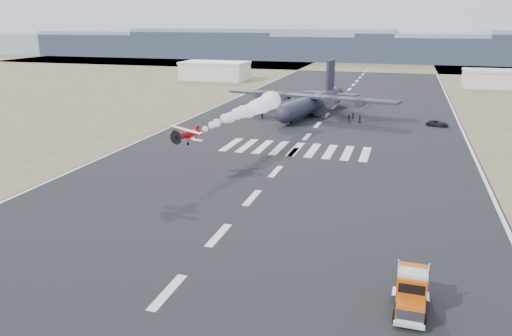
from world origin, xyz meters
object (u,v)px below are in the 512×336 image
at_px(transport_aircraft, 313,102).
at_px(crew_d, 349,118).
at_px(support_vehicle, 437,123).
at_px(crew_b, 277,115).
at_px(hangar_right, 496,79).
at_px(crew_e, 360,119).
at_px(crew_h, 292,116).
at_px(crew_c, 324,118).
at_px(aerobatic_biplane, 187,134).
at_px(crew_a, 283,113).
at_px(crew_g, 353,116).
at_px(crew_f, 262,115).
at_px(hangar_left, 215,70).
at_px(semi_truck, 411,290).

xyz_separation_m(transport_aircraft, crew_d, (9.45, -6.67, -2.21)).
distance_m(support_vehicle, crew_b, 35.01).
bearing_deg(hangar_right, crew_e, -117.13).
bearing_deg(crew_h, crew_e, -129.61).
bearing_deg(crew_d, hangar_right, 65.03).
xyz_separation_m(support_vehicle, crew_c, (-23.79, -2.68, 0.27)).
xyz_separation_m(aerobatic_biplane, crew_a, (1.32, 50.87, -5.89)).
bearing_deg(crew_g, crew_f, 148.34).
xyz_separation_m(support_vehicle, crew_f, (-38.14, -2.68, 0.26)).
height_order(crew_e, crew_h, crew_e).
bearing_deg(transport_aircraft, crew_e, -19.42).
relative_size(support_vehicle, crew_b, 2.72).
distance_m(hangar_left, support_vehicle, 101.90).
bearing_deg(semi_truck, crew_a, 111.95).
xyz_separation_m(transport_aircraft, crew_e, (11.78, -7.07, -2.23)).
bearing_deg(crew_d, crew_g, 83.57).
distance_m(hangar_left, transport_aircraft, 78.19).
distance_m(support_vehicle, crew_g, 18.18).
height_order(hangar_right, crew_b, hangar_right).
bearing_deg(hangar_left, transport_aircraft, -51.49).
bearing_deg(hangar_left, aerobatic_biplane, -70.53).
xyz_separation_m(crew_e, crew_h, (-14.90, -0.88, -0.08)).
xyz_separation_m(transport_aircraft, support_vehicle, (28.03, -5.83, -2.46)).
bearing_deg(semi_truck, aerobatic_biplane, 141.70).
distance_m(crew_a, crew_h, 4.22).
relative_size(crew_b, crew_g, 1.03).
distance_m(crew_c, crew_d, 5.52).
bearing_deg(crew_e, support_vehicle, -62.80).
height_order(semi_truck, transport_aircraft, transport_aircraft).
distance_m(hangar_right, crew_g, 80.15).
relative_size(crew_c, crew_f, 1.02).
distance_m(hangar_left, hangar_right, 98.13).
distance_m(hangar_left, crew_g, 87.46).
bearing_deg(crew_g, crew_e, -107.83).
relative_size(crew_a, crew_d, 0.96).
relative_size(hangar_right, crew_b, 12.19).
relative_size(aerobatic_biplane, crew_f, 3.15).
height_order(hangar_right, semi_truck, hangar_right).
bearing_deg(crew_e, crew_d, 103.04).
bearing_deg(transport_aircraft, crew_b, -121.00).
bearing_deg(support_vehicle, crew_a, 101.66).
height_order(semi_truck, crew_f, semi_truck).
bearing_deg(crew_b, crew_e, 9.41).
height_order(aerobatic_biplane, crew_f, aerobatic_biplane).
bearing_deg(crew_f, aerobatic_biplane, -37.88).
xyz_separation_m(hangar_left, crew_c, (52.93, -69.69, -2.50)).
distance_m(aerobatic_biplane, crew_e, 52.64).
relative_size(hangar_right, crew_f, 11.50).
relative_size(hangar_right, transport_aircraft, 0.49).
relative_size(crew_c, crew_g, 1.11).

